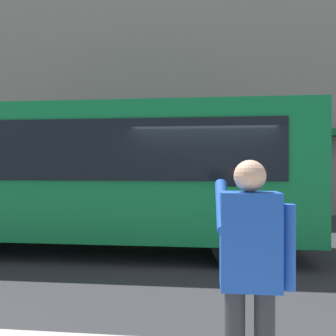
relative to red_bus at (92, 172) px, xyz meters
The scene contains 4 objects.
ground_plane 2.97m from the red_bus, behind, with size 60.00×60.00×0.00m, color #2B2B2D.
building_facade_far 8.06m from the red_bus, 110.81° to the right, with size 28.00×1.55×12.00m.
red_bus is the anchor object (origin of this frame).
pedestrian_photographer 5.56m from the red_bus, 119.56° to the left, with size 0.53×0.52×1.70m.
Camera 1 is at (-0.01, 6.80, 1.81)m, focal length 36.85 mm.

